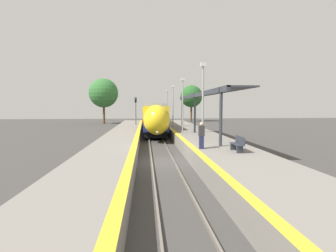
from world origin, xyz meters
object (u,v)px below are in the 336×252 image
railway_signal (136,111)px  lamppost_near (203,99)px  lamppost_far (173,103)px  platform_bench (238,144)px  lamppost_farthest (167,104)px  person_waiting (201,135)px  train (152,114)px  lamppost_mid (183,102)px

railway_signal → lamppost_near: lamppost_near is taller
railway_signal → lamppost_far: lamppost_far is taller
platform_bench → lamppost_far: lamppost_far is taller
lamppost_farthest → person_waiting: bearing=-90.3°
lamppost_farthest → railway_signal: bearing=-132.9°
platform_bench → lamppost_near: (-1.74, 1.54, 2.57)m
train → person_waiting: (2.31, -31.85, -0.36)m
person_waiting → lamppost_near: lamppost_near is taller
lamppost_near → lamppost_mid: (0.00, 8.88, 0.00)m
platform_bench → lamppost_far: size_ratio=0.28×
train → person_waiting: bearing=-85.9°
platform_bench → lamppost_mid: bearing=99.5°
person_waiting → platform_bench: bearing=-31.6°
platform_bench → railway_signal: size_ratio=0.30×
railway_signal → lamppost_far: size_ratio=0.92×
lamppost_mid → lamppost_farthest: (0.00, 17.75, 0.00)m
platform_bench → lamppost_mid: (-1.74, 10.42, 2.57)m
platform_bench → railway_signal: 23.86m
platform_bench → person_waiting: size_ratio=0.89×
train → lamppost_mid: bearing=-83.8°
platform_bench → lamppost_farthest: 28.34m
platform_bench → lamppost_near: bearing=138.4°
person_waiting → lamppost_far: size_ratio=0.31×
person_waiting → lamppost_farthest: lamppost_farthest is taller
platform_bench → lamppost_mid: 10.87m
railway_signal → lamppost_near: (4.94, -21.31, 1.13)m
train → platform_bench: bearing=-82.7°
platform_bench → person_waiting: (-1.89, 1.16, 0.38)m
lamppost_far → lamppost_farthest: bearing=90.0°
lamppost_far → railway_signal: bearing=144.2°
lamppost_farthest → lamppost_mid: bearing=-90.0°
lamppost_near → lamppost_mid: 8.88m
lamppost_mid → platform_bench: bearing=-80.5°
train → person_waiting: size_ratio=28.53×
train → person_waiting: 31.93m
lamppost_near → railway_signal: bearing=103.0°
platform_bench → lamppost_farthest: lamppost_farthest is taller
person_waiting → railway_signal: size_ratio=0.33×
lamppost_near → lamppost_far: same height
lamppost_mid → lamppost_far: bearing=90.0°
person_waiting → lamppost_near: (0.15, 0.38, 2.19)m
lamppost_near → lamppost_farthest: bearing=90.0°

